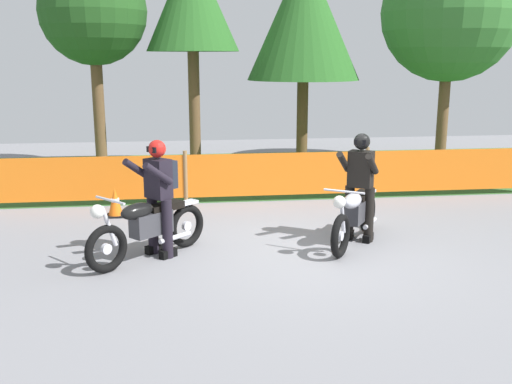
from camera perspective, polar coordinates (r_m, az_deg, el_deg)
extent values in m
cube|color=gray|center=(8.92, 5.27, -5.56)|extent=(24.00, 24.00, 0.02)
cube|color=#386B2D|center=(14.66, 0.24, 1.94)|extent=(24.00, 5.97, 0.01)
cylinder|color=olive|center=(11.52, -6.86, 1.41)|extent=(0.08, 0.08, 1.05)
cylinder|color=olive|center=(12.09, 10.70, 1.83)|extent=(0.08, 0.08, 1.05)
cube|color=orange|center=(11.65, -15.87, 1.24)|extent=(3.57, 0.02, 0.85)
cube|color=orange|center=(11.66, 2.13, 1.75)|extent=(3.57, 0.02, 0.85)
cube|color=orange|center=(12.76, 18.53, 2.06)|extent=(3.57, 0.02, 0.85)
cylinder|color=brown|center=(15.07, -15.01, 7.52)|extent=(0.28, 0.28, 2.99)
sphere|color=#23511E|center=(15.05, -15.56, 16.58)|extent=(2.54, 2.54, 2.54)
cylinder|color=brown|center=(14.88, -5.99, 7.75)|extent=(0.28, 0.28, 2.95)
cylinder|color=brown|center=(14.93, 4.50, 6.47)|extent=(0.28, 0.28, 2.26)
cone|color=#286023|center=(14.87, 4.69, 16.74)|extent=(2.77, 2.77, 3.08)
cylinder|color=brown|center=(15.91, 17.69, 7.10)|extent=(0.28, 0.28, 2.70)
sphere|color=#33702D|center=(15.88, 18.34, 16.21)|extent=(3.38, 3.38, 3.38)
torus|color=black|center=(8.50, 8.21, -4.24)|extent=(0.45, 0.60, 0.64)
cylinder|color=silver|center=(8.50, 8.21, -4.24)|extent=(0.13, 0.15, 0.14)
torus|color=black|center=(9.79, 10.79, -2.02)|extent=(0.45, 0.60, 0.64)
cylinder|color=silver|center=(9.79, 10.79, -2.02)|extent=(0.13, 0.15, 0.14)
cube|color=#38383D|center=(9.14, 9.73, -1.88)|extent=(0.53, 0.63, 0.32)
ellipsoid|color=#B7B7C1|center=(8.87, 9.35, -0.85)|extent=(0.49, 0.57, 0.22)
cube|color=black|center=(9.33, 10.22, -0.39)|extent=(0.49, 0.59, 0.10)
cube|color=silver|center=(9.71, 10.88, -0.02)|extent=(0.33, 0.39, 0.04)
cylinder|color=silver|center=(8.47, 8.40, -2.25)|extent=(0.18, 0.23, 0.57)
sphere|color=white|center=(8.26, 8.10, -0.97)|extent=(0.25, 0.25, 0.18)
cylinder|color=silver|center=(8.43, 8.56, 0.06)|extent=(0.52, 0.36, 0.03)
cylinder|color=silver|center=(9.45, 11.01, -2.99)|extent=(0.36, 0.50, 0.07)
torus|color=black|center=(8.08, -14.34, -5.38)|extent=(0.57, 0.52, 0.66)
cylinder|color=silver|center=(8.08, -14.34, -5.38)|extent=(0.15, 0.14, 0.14)
torus|color=black|center=(8.93, -6.76, -3.29)|extent=(0.57, 0.52, 0.66)
cylinder|color=silver|center=(8.93, -6.76, -3.29)|extent=(0.15, 0.14, 0.14)
cube|color=#38383D|center=(8.46, -10.14, -3.02)|extent=(0.62, 0.60, 0.33)
ellipsoid|color=black|center=(8.26, -11.47, -1.84)|extent=(0.56, 0.54, 0.23)
cube|color=black|center=(8.57, -8.86, -1.41)|extent=(0.58, 0.55, 0.10)
cube|color=silver|center=(8.83, -6.82, -1.05)|extent=(0.39, 0.37, 0.04)
cylinder|color=silver|center=(8.02, -14.10, -3.26)|extent=(0.22, 0.20, 0.59)
sphere|color=white|center=(7.87, -15.17, -1.84)|extent=(0.26, 0.26, 0.19)
cylinder|color=silver|center=(7.96, -14.00, -0.78)|extent=(0.44, 0.48, 0.03)
cylinder|color=silver|center=(8.61, -7.87, -4.38)|extent=(0.47, 0.43, 0.07)
cylinder|color=black|center=(9.25, 10.93, -2.20)|extent=(0.21, 0.21, 0.86)
cube|color=black|center=(9.36, 10.83, -4.39)|extent=(0.24, 0.28, 0.12)
cylinder|color=black|center=(9.34, 9.04, -1.98)|extent=(0.21, 0.21, 0.86)
cube|color=black|center=(9.44, 8.96, -4.15)|extent=(0.24, 0.28, 0.12)
cube|color=black|center=(9.14, 10.15, 2.21)|extent=(0.43, 0.40, 0.56)
cylinder|color=black|center=(8.89, 11.21, 2.67)|extent=(0.35, 0.46, 0.38)
cylinder|color=black|center=(9.01, 8.52, 2.91)|extent=(0.35, 0.46, 0.38)
sphere|color=black|center=(9.07, 10.26, 4.85)|extent=(0.35, 0.35, 0.25)
cube|color=black|center=(8.98, 10.08, 4.77)|extent=(0.17, 0.12, 0.08)
cube|color=#194C47|center=(9.29, 10.46, 2.62)|extent=(0.32, 0.29, 0.40)
cylinder|color=black|center=(8.46, -8.62, -3.56)|extent=(0.21, 0.21, 0.86)
cube|color=black|center=(8.57, -8.53, -5.93)|extent=(0.27, 0.26, 0.12)
cylinder|color=black|center=(8.70, -9.99, -3.15)|extent=(0.21, 0.21, 0.86)
cube|color=black|center=(8.81, -9.90, -5.46)|extent=(0.27, 0.26, 0.12)
cube|color=black|center=(8.41, -9.49, 1.30)|extent=(0.42, 0.43, 0.56)
cylinder|color=black|center=(8.10, -9.50, 1.75)|extent=(0.43, 0.40, 0.38)
cylinder|color=black|center=(8.44, -11.42, 2.12)|extent=(0.43, 0.40, 0.38)
sphere|color=red|center=(8.33, -9.60, 4.16)|extent=(0.35, 0.35, 0.25)
cube|color=black|center=(8.27, -10.13, 4.08)|extent=(0.14, 0.15, 0.08)
cube|color=#1E232D|center=(8.51, -8.62, 1.74)|extent=(0.31, 0.32, 0.40)
cube|color=black|center=(10.93, -13.46, -2.23)|extent=(0.32, 0.32, 0.03)
cone|color=orange|center=(10.86, -13.53, -0.88)|extent=(0.26, 0.26, 0.50)
cylinder|color=white|center=(10.86, -13.54, -0.76)|extent=(0.15, 0.15, 0.06)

